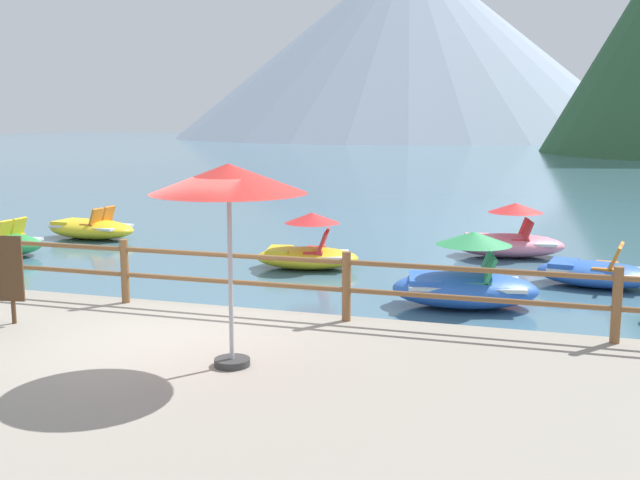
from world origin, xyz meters
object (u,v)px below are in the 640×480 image
Objects in this scene: pedal_boat_4 at (0,243)px; pedal_boat_2 at (308,250)px; pedal_boat_3 at (91,228)px; beach_umbrella at (229,182)px; pedal_boat_1 at (595,273)px; pedal_boat_5 at (466,282)px; pedal_boat_6 at (509,239)px.

pedal_boat_2 is at bearing 4.79° from pedal_boat_4.
beach_umbrella is at bearing -48.86° from pedal_boat_3.
pedal_boat_5 is (-2.14, -2.29, 0.18)m from pedal_boat_1.
pedal_boat_4 is 11.67m from pedal_boat_6.
pedal_boat_1 is (4.13, 7.30, -2.19)m from beach_umbrella.
pedal_boat_6 is (-1.72, 2.67, 0.15)m from pedal_boat_1.
beach_umbrella is 0.98× the size of pedal_boat_1.
beach_umbrella reaches higher than pedal_boat_5.
pedal_boat_3 is 0.98× the size of pedal_boat_5.
pedal_boat_4 is 10.92m from pedal_boat_5.
pedal_boat_6 is (0.41, 4.96, -0.03)m from pedal_boat_5.
beach_umbrella is 0.86× the size of pedal_boat_5.
pedal_boat_3 is 1.19× the size of pedal_boat_4.
pedal_boat_1 is at bearing -0.13° from pedal_boat_2.
pedal_boat_2 is 1.09× the size of pedal_boat_4.
pedal_boat_5 is (10.16, -4.34, 0.16)m from pedal_boat_3.
beach_umbrella is 7.75m from pedal_boat_2.
pedal_boat_6 reaches higher than pedal_boat_2.
pedal_boat_1 is 12.94m from pedal_boat_4.
pedal_boat_2 is 4.21m from pedal_boat_5.
beach_umbrella is at bearing -119.48° from pedal_boat_1.
pedal_boat_6 is at bearing 76.45° from beach_umbrella.
beach_umbrella is 0.96× the size of pedal_boat_2.
pedal_boat_2 is (-1.54, 7.32, -2.06)m from beach_umbrella.
pedal_boat_5 is at bearing -8.94° from pedal_boat_4.
pedal_boat_5 is (10.79, -1.70, 0.16)m from pedal_boat_4.
pedal_boat_4 is at bearing 142.67° from beach_umbrella.
pedal_boat_2 reaches higher than pedal_boat_4.
pedal_boat_4 is 0.80× the size of pedal_boat_6.
pedal_boat_2 is (-5.66, 0.01, 0.13)m from pedal_boat_1.
pedal_boat_5 is (1.99, 5.01, -2.02)m from beach_umbrella.
pedal_boat_2 is 4.75m from pedal_boat_6.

